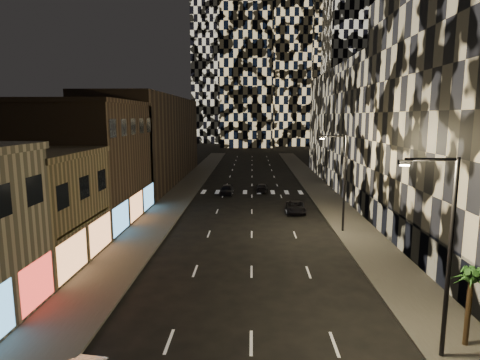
# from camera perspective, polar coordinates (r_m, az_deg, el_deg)

# --- Properties ---
(sidewalk_left) EXTENTS (4.00, 120.00, 0.15)m
(sidewalk_left) POSITION_cam_1_polar(r_m,az_deg,el_deg) (58.76, -8.10, -1.58)
(sidewalk_left) COLOR #47443F
(sidewalk_left) RESTS_ON ground
(sidewalk_right) EXTENTS (4.00, 120.00, 0.15)m
(sidewalk_right) POSITION_cam_1_polar(r_m,az_deg,el_deg) (58.76, 11.51, -1.68)
(sidewalk_right) COLOR #47443F
(sidewalk_right) RESTS_ON ground
(curb_left) EXTENTS (0.20, 120.00, 0.15)m
(curb_left) POSITION_cam_1_polar(r_m,az_deg,el_deg) (58.44, -6.07, -1.60)
(curb_left) COLOR #4C4C47
(curb_left) RESTS_ON ground
(curb_right) EXTENTS (0.20, 120.00, 0.15)m
(curb_right) POSITION_cam_1_polar(r_m,az_deg,el_deg) (58.44, 9.48, -1.68)
(curb_right) COLOR #4C4C47
(curb_right) RESTS_ON ground
(retail_tan) EXTENTS (10.00, 10.00, 8.00)m
(retail_tan) POSITION_cam_1_polar(r_m,az_deg,el_deg) (33.38, -29.01, -3.92)
(retail_tan) COLOR olive
(retail_tan) RESTS_ON ground
(retail_brown) EXTENTS (10.00, 15.00, 12.00)m
(retail_brown) POSITION_cam_1_polar(r_m,az_deg,el_deg) (44.09, -20.97, 2.16)
(retail_brown) COLOR #453527
(retail_brown) RESTS_ON ground
(retail_filler_left) EXTENTS (10.00, 40.00, 14.00)m
(retail_filler_left) POSITION_cam_1_polar(r_m,az_deg,el_deg) (69.13, -12.57, 5.66)
(retail_filler_left) COLOR #453527
(retail_filler_left) RESTS_ON ground
(midrise_base) EXTENTS (0.60, 25.00, 3.00)m
(midrise_base) POSITION_cam_1_polar(r_m,az_deg,el_deg) (34.99, 22.42, -7.12)
(midrise_base) COLOR #383838
(midrise_base) RESTS_ON ground
(midrise_filler_right) EXTENTS (16.00, 40.00, 18.00)m
(midrise_filler_right) POSITION_cam_1_polar(r_m,az_deg,el_deg) (66.98, 19.26, 6.99)
(midrise_filler_right) COLOR #232326
(midrise_filler_right) RESTS_ON ground
(tower_center_low) EXTENTS (18.00, 18.00, 95.00)m
(tower_center_low) POSITION_cam_1_polar(r_m,az_deg,el_deg) (151.42, 1.01, 23.07)
(tower_center_low) COLOR black
(tower_center_low) RESTS_ON ground
(streetlight_near) EXTENTS (2.55, 0.25, 9.00)m
(streetlight_near) POSITION_cam_1_polar(r_m,az_deg,el_deg) (19.63, 27.13, -8.19)
(streetlight_near) COLOR black
(streetlight_near) RESTS_ON sidewalk_right
(streetlight_far) EXTENTS (2.55, 0.25, 9.00)m
(streetlight_far) POSITION_cam_1_polar(r_m,az_deg,el_deg) (38.23, 14.34, 0.53)
(streetlight_far) COLOR black
(streetlight_far) RESTS_ON sidewalk_right
(car_dark_midlane) EXTENTS (1.73, 4.16, 1.41)m
(car_dark_midlane) POSITION_cam_1_polar(r_m,az_deg,el_deg) (55.97, -1.88, -1.38)
(car_dark_midlane) COLOR black
(car_dark_midlane) RESTS_ON ground
(car_dark_oncoming) EXTENTS (1.83, 4.13, 1.18)m
(car_dark_oncoming) POSITION_cam_1_polar(r_m,az_deg,el_deg) (58.11, 3.14, -1.11)
(car_dark_oncoming) COLOR black
(car_dark_oncoming) RESTS_ON ground
(car_dark_rightlane) EXTENTS (2.26, 4.61, 1.26)m
(car_dark_rightlane) POSITION_cam_1_polar(r_m,az_deg,el_deg) (45.91, 7.94, -3.87)
(car_dark_rightlane) COLOR black
(car_dark_rightlane) RESTS_ON ground
(palm_tree) EXTENTS (1.94, 1.93, 3.81)m
(palm_tree) POSITION_cam_1_polar(r_m,az_deg,el_deg) (21.86, 30.00, -12.39)
(palm_tree) COLOR #47331E
(palm_tree) RESTS_ON sidewalk_right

